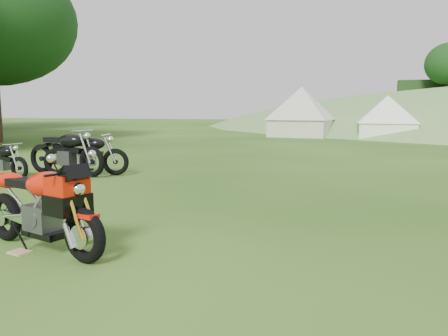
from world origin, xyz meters
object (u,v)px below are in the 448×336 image
(vintage_moto_a, at_px, (2,159))
(vintage_moto_c, at_px, (86,153))
(sport_motorcycle, at_px, (40,200))
(plywood_board, at_px, (20,252))
(tent_mid, at_px, (387,116))
(tent_left, at_px, (301,112))
(vintage_moto_b, at_px, (66,151))

(vintage_moto_a, height_order, vintage_moto_c, vintage_moto_c)
(sport_motorcycle, bearing_deg, vintage_moto_a, 153.75)
(sport_motorcycle, height_order, vintage_moto_c, sport_motorcycle)
(vintage_moto_a, bearing_deg, plywood_board, -33.87)
(sport_motorcycle, distance_m, tent_mid, 21.19)
(tent_left, bearing_deg, plywood_board, -84.41)
(plywood_board, bearing_deg, vintage_moto_a, 134.79)
(sport_motorcycle, distance_m, vintage_moto_a, 5.87)
(vintage_moto_b, relative_size, vintage_moto_c, 1.11)
(vintage_moto_c, xyz_separation_m, tent_mid, (7.64, 15.69, 0.68))
(plywood_board, xyz_separation_m, tent_mid, (5.07, 20.75, 1.19))
(vintage_moto_b, xyz_separation_m, tent_left, (3.54, 16.66, 0.80))
(vintage_moto_b, height_order, tent_left, tent_left)
(sport_motorcycle, xyz_separation_m, tent_left, (0.32, 21.47, 0.81))
(plywood_board, distance_m, tent_left, 21.66)
(sport_motorcycle, relative_size, plywood_board, 8.68)
(vintage_moto_b, xyz_separation_m, tent_mid, (8.10, 15.80, 0.63))
(vintage_moto_a, relative_size, tent_left, 0.51)
(vintage_moto_a, bearing_deg, tent_mid, 72.44)
(vintage_moto_a, height_order, tent_mid, tent_mid)
(vintage_moto_c, distance_m, tent_left, 16.85)
(tent_left, xyz_separation_m, tent_mid, (4.55, -0.86, -0.17))
(vintage_moto_a, distance_m, tent_left, 18.10)
(vintage_moto_b, bearing_deg, tent_mid, 71.50)
(tent_left, height_order, tent_mid, tent_left)
(tent_left, distance_m, tent_mid, 4.64)
(vintage_moto_b, height_order, vintage_moto_c, vintage_moto_b)
(vintage_moto_a, xyz_separation_m, vintage_moto_b, (1.08, 0.81, 0.15))
(sport_motorcycle, distance_m, vintage_moto_c, 5.65)
(tent_mid, bearing_deg, plywood_board, -103.93)
(tent_left, bearing_deg, sport_motorcycle, -83.92)
(sport_motorcycle, bearing_deg, plywood_board, -126.87)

